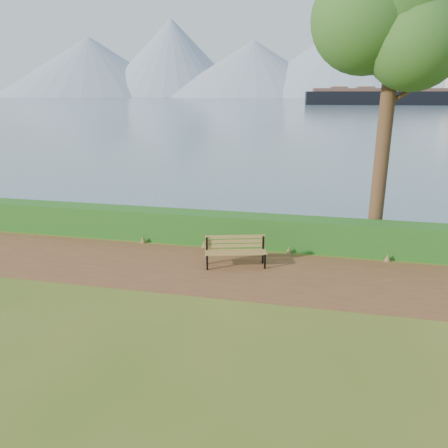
# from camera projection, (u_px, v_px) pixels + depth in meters

# --- Properties ---
(ground) EXTENTS (140.00, 140.00, 0.00)m
(ground) POSITION_uv_depth(u_px,v_px,m) (224.00, 276.00, 11.92)
(ground) COLOR #3F5819
(ground) RESTS_ON ground
(path) EXTENTS (40.00, 3.40, 0.01)m
(path) POSITION_uv_depth(u_px,v_px,m) (226.00, 271.00, 12.20)
(path) COLOR brown
(path) RESTS_ON ground
(hedge) EXTENTS (32.00, 0.85, 1.00)m
(hedge) POSITION_uv_depth(u_px,v_px,m) (241.00, 230.00, 14.21)
(hedge) COLOR #174B15
(hedge) RESTS_ON ground
(water) EXTENTS (700.00, 510.00, 0.00)m
(water) POSITION_uv_depth(u_px,v_px,m) (319.00, 100.00, 254.91)
(water) COLOR slate
(water) RESTS_ON ground
(mountains) EXTENTS (585.00, 190.00, 70.00)m
(mountains) POSITION_uv_depth(u_px,v_px,m) (312.00, 64.00, 385.20)
(mountains) COLOR gray
(mountains) RESTS_ON ground
(bench) EXTENTS (1.81, 0.95, 0.87)m
(bench) POSITION_uv_depth(u_px,v_px,m) (235.00, 249.00, 12.48)
(bench) COLOR black
(bench) RESTS_ON ground
(tree) EXTENTS (4.68, 3.91, 9.38)m
(tree) POSITION_uv_depth(u_px,v_px,m) (397.00, 11.00, 12.10)
(tree) COLOR #351F15
(tree) RESTS_ON ground
(cargo_ship) EXTENTS (67.95, 16.29, 20.43)m
(cargo_ship) POSITION_uv_depth(u_px,v_px,m) (405.00, 96.00, 160.72)
(cargo_ship) COLOR black
(cargo_ship) RESTS_ON ground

